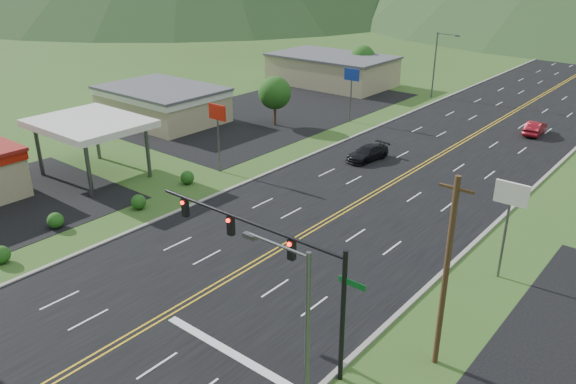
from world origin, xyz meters
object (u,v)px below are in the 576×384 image
Objects in this scene: car_dark_mid at (367,153)px; car_red_far at (535,128)px; traffic_signal at (275,255)px; streetlight_east at (301,336)px; gas_canopy at (89,125)px; streetlight_west at (437,60)px.

car_dark_mid is 1.07× the size of car_red_far.
traffic_signal is 6.17m from streetlight_east.
traffic_signal reaches higher than gas_canopy.
car_red_far is (-6.04, 50.60, -4.43)m from streetlight_east.
gas_canopy is at bearing -122.04° from car_dark_mid.
streetlight_east is 35.54m from car_dark_mid.
streetlight_west is 29.76m from car_dark_mid.
streetlight_west is 0.90× the size of gas_canopy.
streetlight_west is at bearing 77.87° from gas_canopy.
streetlight_east is at bearing -19.88° from gas_canopy.
streetlight_west is 19.77m from car_red_far.
streetlight_east is at bearing -40.39° from traffic_signal.
car_dark_mid is at bearing 58.93° from car_red_far.
streetlight_west is (-22.86, 60.00, 0.00)m from streetlight_east.
gas_canopy is 26.14m from car_dark_mid.
streetlight_west is 1.84× the size of car_dark_mid.
traffic_signal is at bearing -72.03° from streetlight_west.
streetlight_east reaches higher than car_red_far.
gas_canopy is 2.18× the size of car_red_far.
streetlight_east is at bearing 93.38° from car_red_far.
gas_canopy is (-33.18, 12.00, -0.31)m from streetlight_east.
traffic_signal is 1.31× the size of gas_canopy.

